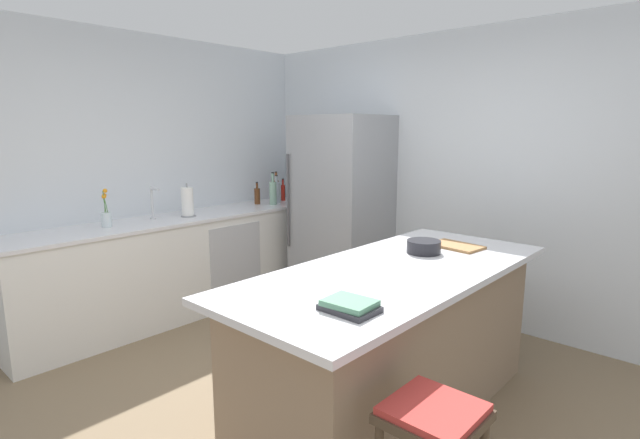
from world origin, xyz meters
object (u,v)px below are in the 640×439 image
object	(u,v)px
vinegar_bottle	(276,189)
sink_faucet	(153,202)
refrigerator	(341,210)
flower_vase	(106,216)
kitchen_island	(393,341)
bar_stool	(432,434)
hot_sauce_bottle	(283,192)
gin_bottle	(273,192)
mixing_bowl	(424,247)
syrup_bottle	(257,196)
soda_bottle	(277,192)
cutting_board	(456,246)
cookbook_stack	(350,306)
wine_bottle	(294,189)
paper_towel_roll	(187,202)

from	to	relation	value
vinegar_bottle	sink_faucet	bearing A→B (deg)	-89.08
refrigerator	flower_vase	distance (m)	2.18
vinegar_bottle	flower_vase	bearing A→B (deg)	-88.46
kitchen_island	bar_stool	size ratio (longest dim) A/B	3.38
hot_sauce_bottle	gin_bottle	bearing A→B (deg)	-63.49
flower_vase	mixing_bowl	size ratio (longest dim) A/B	1.45
kitchen_island	sink_faucet	size ratio (longest dim) A/B	7.52
sink_faucet	gin_bottle	distance (m)	1.33
refrigerator	bar_stool	size ratio (longest dim) A/B	2.80
sink_faucet	syrup_bottle	size ratio (longest dim) A/B	1.24
vinegar_bottle	mixing_bowl	size ratio (longest dim) A/B	1.51
flower_vase	soda_bottle	xyz separation A→B (m)	(0.06, 1.88, 0.03)
cutting_board	cookbook_stack	bearing A→B (deg)	-81.84
vinegar_bottle	syrup_bottle	world-z (taller)	vinegar_bottle
bar_stool	mixing_bowl	world-z (taller)	mixing_bowl
kitchen_island	cutting_board	world-z (taller)	cutting_board
wine_bottle	cutting_board	size ratio (longest dim) A/B	0.88
kitchen_island	mixing_bowl	size ratio (longest dim) A/B	10.12
kitchen_island	wine_bottle	distance (m)	2.93
hot_sauce_bottle	refrigerator	bearing A→B (deg)	-3.67
sink_faucet	soda_bottle	distance (m)	1.44
flower_vase	soda_bottle	world-z (taller)	flower_vase
cookbook_stack	mixing_bowl	xyz separation A→B (m)	(-0.29, 1.14, 0.02)
paper_towel_roll	vinegar_bottle	world-z (taller)	vinegar_bottle
soda_bottle	gin_bottle	bearing A→B (deg)	-60.77
refrigerator	gin_bottle	size ratio (longest dim) A/B	5.32
kitchen_island	paper_towel_roll	world-z (taller)	paper_towel_roll
wine_bottle	vinegar_bottle	bearing A→B (deg)	-118.68
flower_vase	cookbook_stack	world-z (taller)	flower_vase
hot_sauce_bottle	soda_bottle	size ratio (longest dim) A/B	0.81
bar_stool	wine_bottle	bearing A→B (deg)	143.40
sink_faucet	vinegar_bottle	distance (m)	1.53
refrigerator	cutting_board	size ratio (longest dim) A/B	5.10
hot_sauce_bottle	syrup_bottle	size ratio (longest dim) A/B	1.04
paper_towel_roll	cutting_board	xyz separation A→B (m)	(2.42, 0.59, -0.13)
gin_bottle	vinegar_bottle	bearing A→B (deg)	129.84
bar_stool	paper_towel_roll	size ratio (longest dim) A/B	2.14
vinegar_bottle	hot_sauce_bottle	bearing A→B (deg)	69.55
hot_sauce_bottle	syrup_bottle	xyz separation A→B (m)	(-0.01, -0.38, -0.01)
refrigerator	paper_towel_roll	distance (m)	1.51
flower_vase	gin_bottle	world-z (taller)	gin_bottle
refrigerator	soda_bottle	size ratio (longest dim) A/B	6.04
kitchen_island	vinegar_bottle	bearing A→B (deg)	151.54
soda_bottle	flower_vase	bearing A→B (deg)	-91.72
kitchen_island	refrigerator	xyz separation A→B (m)	(-1.57, 1.38, 0.47)
paper_towel_roll	soda_bottle	distance (m)	1.14
gin_bottle	refrigerator	bearing A→B (deg)	16.01
paper_towel_roll	gin_bottle	size ratio (longest dim) A/B	0.89
flower_vase	gin_bottle	size ratio (longest dim) A/B	0.92
paper_towel_roll	syrup_bottle	xyz separation A→B (m)	(-0.11, 0.94, -0.04)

